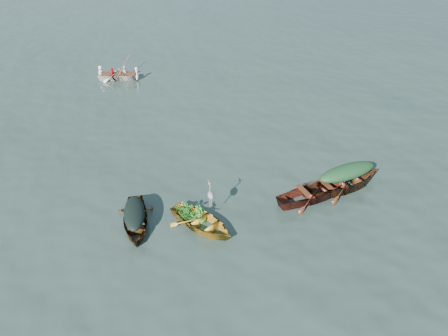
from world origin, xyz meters
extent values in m
plane|color=#2B3C35|center=(0.00, 0.00, 0.00)|extent=(140.00, 140.00, 0.00)
imported|color=orange|center=(-1.32, -0.40, 0.00)|extent=(2.96, 3.41, 0.86)
imported|color=#523113|center=(-3.51, 0.27, 0.00)|extent=(1.58, 3.54, 0.84)
imported|color=#472510|center=(4.53, 0.36, 0.00)|extent=(4.73, 2.26, 1.07)
imported|color=#562115|center=(3.06, 0.07, 0.00)|extent=(4.24, 1.89, 0.94)
imported|color=white|center=(-3.15, 13.89, 0.00)|extent=(3.74, 1.89, 0.81)
ellipsoid|color=black|center=(-3.51, 0.27, 0.62)|extent=(0.87, 1.95, 0.40)
ellipsoid|color=#183A1D|center=(4.53, 0.36, 0.80)|extent=(2.60, 1.24, 0.52)
imported|color=#1B6019|center=(-1.61, 0.06, 0.73)|extent=(1.09, 1.14, 0.60)
imported|color=white|center=(-3.15, 13.89, 0.79)|extent=(2.67, 1.53, 0.76)
camera|label=1|loc=(-3.55, -11.63, 10.04)|focal=35.00mm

